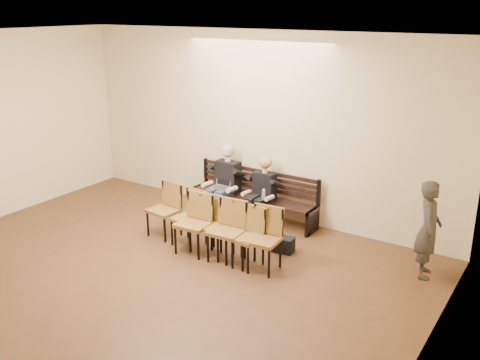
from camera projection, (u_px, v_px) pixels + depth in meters
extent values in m
plane|color=brown|center=(46.00, 335.00, 6.66)|extent=(10.00, 10.00, 0.00)
cube|color=beige|center=(257.00, 125.00, 10.08)|extent=(8.00, 0.02, 3.50)
cube|color=beige|center=(363.00, 307.00, 4.02)|extent=(0.02, 10.00, 3.50)
cube|color=white|center=(8.00, 46.00, 5.56)|extent=(8.00, 10.00, 0.02)
cube|color=black|center=(253.00, 207.00, 10.21)|extent=(2.60, 0.90, 0.45)
cube|color=silver|center=(220.00, 189.00, 10.16)|extent=(0.38, 0.34, 0.24)
cylinder|color=silver|center=(263.00, 201.00, 9.61)|extent=(0.07, 0.07, 0.21)
cube|color=black|center=(283.00, 244.00, 8.86)|extent=(0.37, 0.28, 0.25)
imported|color=#342F2A|center=(429.00, 222.00, 7.87)|extent=(0.57, 0.72, 1.73)
cube|color=brown|center=(202.00, 223.00, 8.83)|extent=(2.34, 0.73, 0.95)
cube|color=brown|center=(226.00, 232.00, 8.45)|extent=(1.81, 0.67, 0.99)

